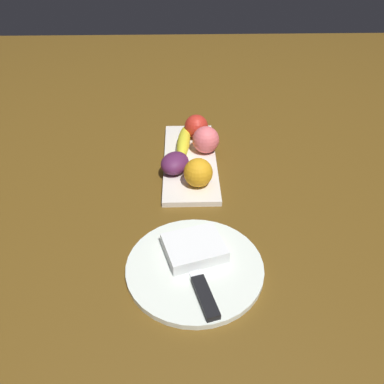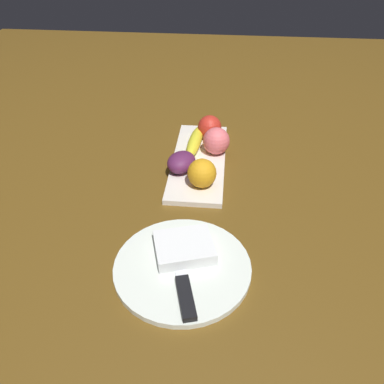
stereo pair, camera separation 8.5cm
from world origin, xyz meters
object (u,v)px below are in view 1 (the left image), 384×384
(fruit_tray, at_px, (190,161))
(folded_napkin, at_px, (194,248))
(banana, at_px, (184,142))
(orange_near_apple, at_px, (198,173))
(knife, at_px, (202,291))
(apple, at_px, (196,127))
(grape_bunch, at_px, (175,163))
(dinner_plate, at_px, (195,267))
(peach, at_px, (206,140))

(fruit_tray, distance_m, folded_napkin, 0.34)
(banana, relative_size, folded_napkin, 1.56)
(orange_near_apple, distance_m, knife, 0.32)
(apple, bearing_deg, knife, 179.03)
(grape_bunch, height_order, folded_napkin, grape_bunch)
(dinner_plate, bearing_deg, orange_near_apple, -3.72)
(apple, bearing_deg, folded_napkin, 177.42)
(peach, relative_size, grape_bunch, 0.88)
(knife, bearing_deg, folded_napkin, -9.07)
(apple, relative_size, folded_napkin, 0.61)
(banana, distance_m, grape_bunch, 0.12)
(fruit_tray, relative_size, grape_bunch, 4.52)
(peach, bearing_deg, dinner_plate, 173.99)
(knife, bearing_deg, orange_near_apple, -16.65)
(orange_near_apple, height_order, folded_napkin, orange_near_apple)
(fruit_tray, relative_size, apple, 5.52)
(fruit_tray, relative_size, folded_napkin, 3.34)
(apple, xyz_separation_m, orange_near_apple, (-0.23, 0.00, 0.00))
(fruit_tray, bearing_deg, peach, -50.36)
(orange_near_apple, height_order, grape_bunch, orange_near_apple)
(apple, xyz_separation_m, knife, (-0.55, 0.01, -0.03))
(orange_near_apple, xyz_separation_m, dinner_plate, (-0.25, 0.02, -0.04))
(peach, bearing_deg, orange_near_apple, 170.21)
(dinner_plate, relative_size, folded_napkin, 2.35)
(apple, relative_size, banana, 0.39)
(orange_near_apple, bearing_deg, apple, -0.96)
(folded_napkin, bearing_deg, banana, 2.30)
(banana, bearing_deg, apple, -27.42)
(fruit_tray, xyz_separation_m, apple, (0.11, -0.02, 0.04))
(apple, bearing_deg, banana, 147.11)
(fruit_tray, xyz_separation_m, folded_napkin, (-0.34, -0.00, 0.02))
(dinner_plate, distance_m, folded_napkin, 0.04)
(banana, height_order, grape_bunch, grape_bunch)
(banana, xyz_separation_m, peach, (-0.02, -0.06, 0.02))
(banana, relative_size, peach, 2.40)
(banana, bearing_deg, folded_napkin, -172.24)
(dinner_plate, xyz_separation_m, knife, (-0.06, -0.01, 0.01))
(apple, relative_size, knife, 0.37)
(orange_near_apple, xyz_separation_m, grape_bunch, (0.06, 0.06, -0.01))
(fruit_tray, height_order, folded_napkin, folded_napkin)
(apple, xyz_separation_m, grape_bunch, (-0.17, 0.06, -0.01))
(apple, height_order, grape_bunch, apple)
(orange_near_apple, bearing_deg, knife, 179.02)
(apple, distance_m, grape_bunch, 0.18)
(orange_near_apple, relative_size, folded_napkin, 0.63)
(orange_near_apple, relative_size, peach, 0.96)
(banana, xyz_separation_m, folded_napkin, (-0.40, -0.02, -0.01))
(folded_napkin, bearing_deg, knife, -173.39)
(banana, bearing_deg, dinner_plate, -172.41)
(peach, xyz_separation_m, dinner_plate, (-0.41, 0.04, -0.04))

